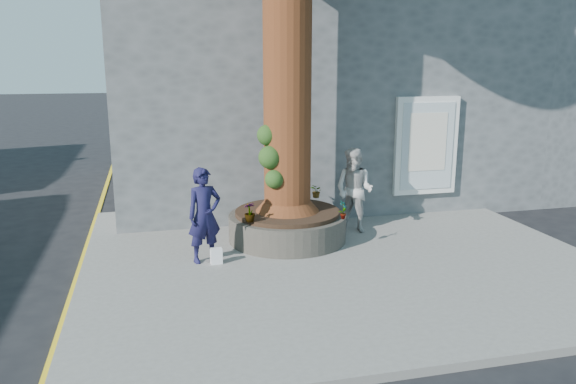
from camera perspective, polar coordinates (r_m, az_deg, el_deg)
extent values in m
plane|color=black|center=(9.18, -1.96, -9.69)|extent=(120.00, 120.00, 0.00)
cube|color=slate|center=(10.43, 5.02, -6.51)|extent=(9.00, 8.00, 0.12)
cube|color=yellow|center=(10.03, -20.73, -8.53)|extent=(0.10, 30.00, 0.01)
cube|color=#515557|center=(16.06, 1.42, 11.15)|extent=(10.00, 8.00, 6.00)
cube|color=white|center=(13.05, 13.84, 4.57)|extent=(1.50, 0.12, 2.20)
cube|color=silver|center=(13.00, 13.96, 4.53)|extent=(1.25, 0.04, 1.95)
cube|color=silver|center=(12.97, 14.03, 4.95)|extent=(0.90, 0.02, 1.30)
cube|color=#515557|center=(19.74, 24.85, 10.34)|extent=(6.00, 8.00, 6.00)
cylinder|color=black|center=(11.06, -0.07, -3.57)|extent=(2.30, 2.30, 0.52)
cylinder|color=black|center=(10.98, -0.07, -2.07)|extent=(2.04, 2.04, 0.08)
cylinder|color=#492112|center=(10.63, -0.07, 18.05)|extent=(0.90, 0.90, 7.50)
cone|color=#492112|center=(10.88, -0.07, -0.09)|extent=(1.24, 1.24, 0.70)
sphere|color=#1D4015|center=(10.46, -1.83, 3.55)|extent=(0.44, 0.44, 0.44)
sphere|color=#1D4015|center=(10.45, -1.38, 1.31)|extent=(0.36, 0.36, 0.36)
sphere|color=#1D4015|center=(10.51, -2.09, 5.80)|extent=(0.40, 0.40, 0.40)
imported|color=#151438|center=(9.84, -8.50, -2.35)|extent=(0.70, 0.56, 1.67)
imported|color=beige|center=(11.57, 6.75, 0.18)|extent=(1.05, 1.06, 1.73)
cube|color=white|center=(9.89, -7.29, -6.47)|extent=(0.21, 0.13, 0.28)
imported|color=gray|center=(10.37, 5.63, -1.82)|extent=(0.22, 0.22, 0.35)
imported|color=gray|center=(11.00, 0.46, -0.68)|extent=(0.28, 0.29, 0.42)
imported|color=gray|center=(10.18, -3.90, -2.05)|extent=(0.24, 0.24, 0.36)
imported|color=gray|center=(11.94, 2.92, 0.08)|extent=(0.29, 0.31, 0.29)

